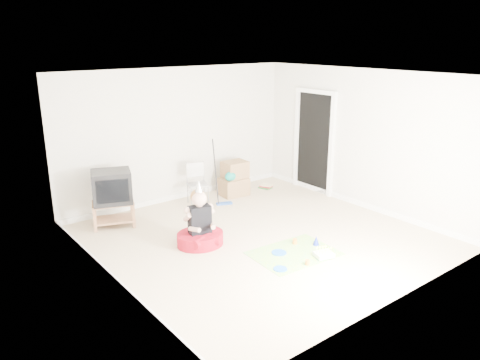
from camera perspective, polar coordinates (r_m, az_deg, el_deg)
ground at (r=7.71m, az=2.43°, el=-6.97°), size 5.00×5.00×0.00m
doorway_recess at (r=9.86m, az=9.04°, el=4.47°), size 0.02×0.90×2.05m
tv_stand at (r=8.34m, az=-15.14°, el=-3.75°), size 0.80×0.65×0.43m
crt_tv at (r=8.20m, az=-15.38°, el=-0.79°), size 0.79×0.72×0.55m
folding_chair at (r=9.08m, az=-5.19°, el=-0.57°), size 0.46×0.45×0.82m
cardboard_boxes at (r=9.61m, az=-0.73°, el=0.11°), size 0.59×0.47×0.70m
floor_mop at (r=9.08m, az=-1.95°, el=-1.43°), size 0.33×0.40×1.25m
book_pile at (r=10.14m, az=3.14°, el=-0.77°), size 0.26×0.29×0.08m
seated_woman at (r=7.37m, az=-4.90°, el=-6.22°), size 0.87×0.87×1.07m
party_mat at (r=7.20m, az=6.60°, el=-8.87°), size 1.33×1.00×0.01m
birthday_cake at (r=7.13m, az=10.17°, el=-9.00°), size 0.32×0.28×0.14m
blue_plate_near at (r=7.18m, az=4.78°, el=-8.81°), size 0.23×0.23×0.01m
blue_plate_far at (r=6.72m, az=4.93°, el=-10.74°), size 0.24×0.24×0.01m
orange_cup_near at (r=7.49m, az=6.70°, el=-7.44°), size 0.09×0.09×0.08m
orange_cup_far at (r=6.86m, az=8.23°, el=-9.92°), size 0.08×0.08×0.07m
blue_party_hat at (r=7.48m, az=9.27°, el=-7.28°), size 0.12×0.12×0.15m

